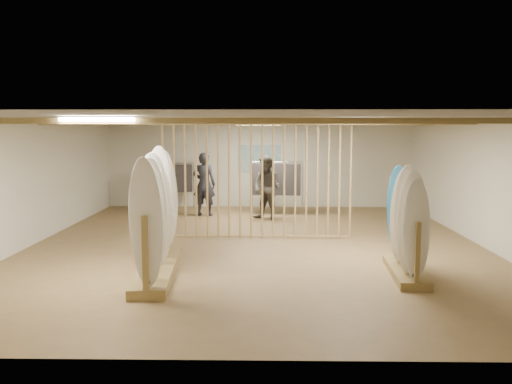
{
  "coord_description": "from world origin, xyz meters",
  "views": [
    {
      "loc": [
        0.22,
        -11.83,
        2.61
      ],
      "look_at": [
        0.0,
        0.0,
        1.2
      ],
      "focal_mm": 38.0,
      "sensor_mm": 36.0,
      "label": 1
    }
  ],
  "objects_px": {
    "clothing_rack_a": "(171,178)",
    "shopper_a": "(204,180)",
    "rack_left": "(157,233)",
    "shopper_b": "(267,184)",
    "rack_right": "(406,240)",
    "clothing_rack_b": "(277,179)"
  },
  "relations": [
    {
      "from": "rack_left",
      "to": "clothing_rack_b",
      "type": "bearing_deg",
      "value": 66.79
    },
    {
      "from": "rack_left",
      "to": "rack_right",
      "type": "distance_m",
      "value": 4.42
    },
    {
      "from": "shopper_a",
      "to": "shopper_b",
      "type": "xyz_separation_m",
      "value": [
        1.86,
        -0.75,
        -0.03
      ]
    },
    {
      "from": "rack_right",
      "to": "shopper_b",
      "type": "distance_m",
      "value": 6.3
    },
    {
      "from": "rack_right",
      "to": "clothing_rack_a",
      "type": "height_order",
      "value": "rack_right"
    },
    {
      "from": "shopper_a",
      "to": "shopper_b",
      "type": "relative_size",
      "value": 1.03
    },
    {
      "from": "clothing_rack_a",
      "to": "clothing_rack_b",
      "type": "bearing_deg",
      "value": -28.07
    },
    {
      "from": "rack_left",
      "to": "clothing_rack_b",
      "type": "xyz_separation_m",
      "value": [
        2.27,
        6.76,
        0.32
      ]
    },
    {
      "from": "rack_left",
      "to": "shopper_b",
      "type": "bearing_deg",
      "value": 66.52
    },
    {
      "from": "clothing_rack_a",
      "to": "shopper_a",
      "type": "bearing_deg",
      "value": -57.63
    },
    {
      "from": "shopper_a",
      "to": "shopper_b",
      "type": "bearing_deg",
      "value": 170.33
    },
    {
      "from": "clothing_rack_a",
      "to": "shopper_b",
      "type": "bearing_deg",
      "value": -44.42
    },
    {
      "from": "rack_right",
      "to": "shopper_a",
      "type": "xyz_separation_m",
      "value": [
        -4.32,
        6.54,
        0.43
      ]
    },
    {
      "from": "rack_right",
      "to": "clothing_rack_a",
      "type": "xyz_separation_m",
      "value": [
        -5.52,
        7.81,
        0.36
      ]
    },
    {
      "from": "rack_right",
      "to": "clothing_rack_b",
      "type": "bearing_deg",
      "value": 111.48
    },
    {
      "from": "rack_left",
      "to": "shopper_a",
      "type": "bearing_deg",
      "value": 84.43
    },
    {
      "from": "clothing_rack_b",
      "to": "shopper_a",
      "type": "distance_m",
      "value": 2.18
    },
    {
      "from": "clothing_rack_a",
      "to": "rack_left",
      "type": "bearing_deg",
      "value": -93.03
    },
    {
      "from": "clothing_rack_b",
      "to": "shopper_b",
      "type": "xyz_separation_m",
      "value": [
        -0.3,
        -0.99,
        -0.03
      ]
    },
    {
      "from": "clothing_rack_b",
      "to": "shopper_a",
      "type": "relative_size",
      "value": 0.77
    },
    {
      "from": "shopper_b",
      "to": "clothing_rack_a",
      "type": "bearing_deg",
      "value": -179.27
    },
    {
      "from": "clothing_rack_a",
      "to": "shopper_b",
      "type": "xyz_separation_m",
      "value": [
        3.07,
        -2.02,
        0.04
      ]
    }
  ]
}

